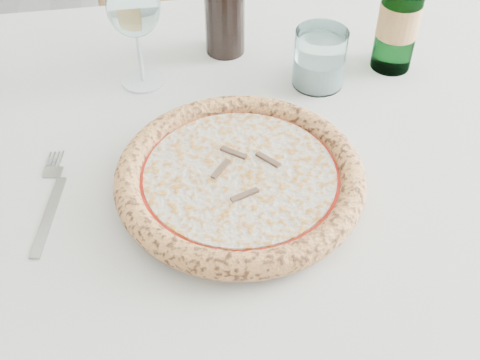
{
  "coord_description": "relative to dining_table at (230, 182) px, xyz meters",
  "views": [
    {
      "loc": [
        -0.08,
        -0.89,
        1.35
      ],
      "look_at": [
        0.01,
        -0.31,
        0.78
      ],
      "focal_mm": 45.0,
      "sensor_mm": 36.0,
      "label": 1
    }
  ],
  "objects": [
    {
      "name": "chair_far",
      "position": [
        0.0,
        0.78,
        -0.14
      ],
      "size": [
        0.53,
        0.53,
        0.93
      ],
      "color": "brown",
      "rests_on": "floor"
    },
    {
      "name": "beer_bottle",
      "position": [
        0.31,
        0.16,
        0.19
      ],
      "size": [
        0.07,
        0.07,
        0.27
      ],
      "color": "#2D6C3B",
      "rests_on": "dining_table"
    },
    {
      "name": "pizza",
      "position": [
        -0.0,
        -0.1,
        0.11
      ],
      "size": [
        0.34,
        0.34,
        0.04
      ],
      "color": "#D68D50",
      "rests_on": "plate"
    },
    {
      "name": "floor",
      "position": [
        -0.01,
        0.21,
        -0.69
      ],
      "size": [
        5.0,
        6.0,
        0.02
      ],
      "primitive_type": "cube",
      "color": "gray",
      "rests_on": "ground"
    },
    {
      "name": "fork",
      "position": [
        -0.26,
        -0.08,
        0.08
      ],
      "size": [
        0.04,
        0.2,
        0.0
      ],
      "color": "#959595",
      "rests_on": "dining_table"
    },
    {
      "name": "tumbler",
      "position": [
        0.17,
        0.13,
        0.12
      ],
      "size": [
        0.09,
        0.09,
        0.1
      ],
      "color": "white",
      "rests_on": "dining_table"
    },
    {
      "name": "dining_table",
      "position": [
        0.0,
        0.0,
        0.0
      ],
      "size": [
        1.58,
        0.94,
        0.76
      ],
      "color": "brown",
      "rests_on": "floor"
    },
    {
      "name": "plate",
      "position": [
        0.0,
        -0.1,
        0.09
      ],
      "size": [
        0.31,
        0.31,
        0.02
      ],
      "color": "silver",
      "rests_on": "dining_table"
    },
    {
      "name": "wine_glass",
      "position": [
        -0.12,
        0.18,
        0.22
      ],
      "size": [
        0.09,
        0.09,
        0.19
      ],
      "color": "silver",
      "rests_on": "dining_table"
    }
  ]
}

